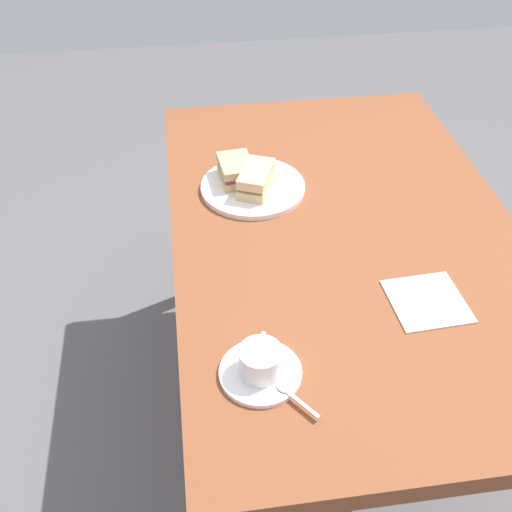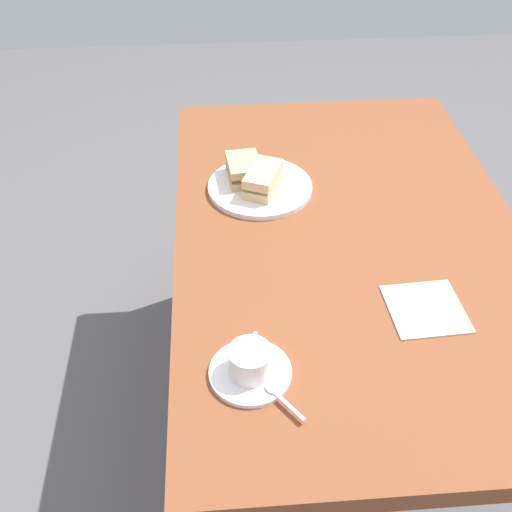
# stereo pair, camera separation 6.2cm
# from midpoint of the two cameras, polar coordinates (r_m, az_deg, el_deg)

# --- Properties ---
(ground_plane) EXTENTS (6.00, 6.00, 0.00)m
(ground_plane) POSITION_cam_midpoint_polar(r_m,az_deg,el_deg) (1.98, 7.51, -14.43)
(ground_plane) COLOR #5D5A5D
(dining_table) EXTENTS (1.30, 0.82, 0.73)m
(dining_table) POSITION_cam_midpoint_polar(r_m,az_deg,el_deg) (1.49, 9.68, 0.02)
(dining_table) COLOR brown
(dining_table) RESTS_ON ground_plane
(sandwich_plate) EXTENTS (0.27, 0.27, 0.01)m
(sandwich_plate) POSITION_cam_midpoint_polar(r_m,az_deg,el_deg) (1.55, 1.52, 6.48)
(sandwich_plate) COLOR white
(sandwich_plate) RESTS_ON dining_table
(sandwich_front) EXTENTS (0.14, 0.11, 0.06)m
(sandwich_front) POSITION_cam_midpoint_polar(r_m,az_deg,el_deg) (1.52, 1.84, 7.20)
(sandwich_front) COLOR #E1BC84
(sandwich_front) RESTS_ON sandwich_plate
(sandwich_back) EXTENTS (0.12, 0.09, 0.05)m
(sandwich_back) POSITION_cam_midpoint_polar(r_m,az_deg,el_deg) (1.56, -0.02, 8.11)
(sandwich_back) COLOR tan
(sandwich_back) RESTS_ON sandwich_plate
(coffee_saucer) EXTENTS (0.15, 0.15, 0.01)m
(coffee_saucer) POSITION_cam_midpoint_polar(r_m,az_deg,el_deg) (1.12, 1.06, -10.93)
(coffee_saucer) COLOR white
(coffee_saucer) RESTS_ON dining_table
(coffee_cup) EXTENTS (0.10, 0.08, 0.06)m
(coffee_cup) POSITION_cam_midpoint_polar(r_m,az_deg,el_deg) (1.10, 1.10, -9.76)
(coffee_cup) COLOR white
(coffee_cup) RESTS_ON coffee_saucer
(spoon) EXTENTS (0.09, 0.07, 0.01)m
(spoon) POSITION_cam_midpoint_polar(r_m,az_deg,el_deg) (1.08, 3.76, -13.02)
(spoon) COLOR silver
(spoon) RESTS_ON coffee_saucer
(napkin) EXTENTS (0.16, 0.16, 0.00)m
(napkin) POSITION_cam_midpoint_polar(r_m,az_deg,el_deg) (1.29, 17.00, -4.80)
(napkin) COLOR white
(napkin) RESTS_ON dining_table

